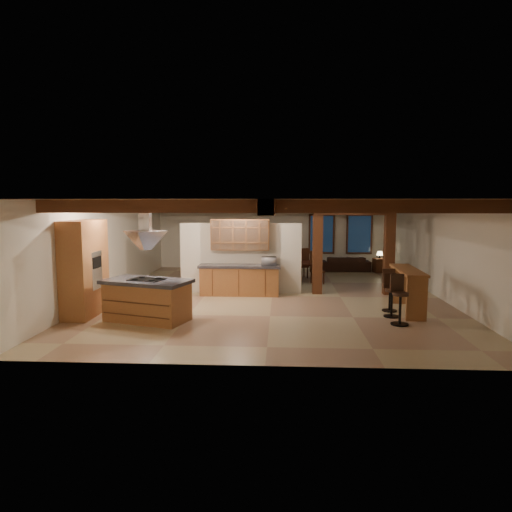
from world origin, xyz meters
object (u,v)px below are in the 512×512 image
(kitchen_island, at_px, (147,300))
(bar_counter, at_px, (407,283))
(dining_table, at_px, (292,272))
(sofa, at_px, (345,264))

(kitchen_island, xyz_separation_m, bar_counter, (6.51, 1.28, 0.25))
(dining_table, relative_size, sofa, 0.97)
(dining_table, xyz_separation_m, bar_counter, (2.88, -4.40, 0.41))
(dining_table, distance_m, bar_counter, 5.28)
(sofa, xyz_separation_m, bar_counter, (0.62, -7.15, 0.46))
(kitchen_island, relative_size, dining_table, 1.15)
(kitchen_island, bearing_deg, dining_table, 57.45)
(kitchen_island, relative_size, sofa, 1.11)
(dining_table, bearing_deg, kitchen_island, -132.71)
(dining_table, xyz_separation_m, sofa, (2.26, 2.75, -0.05))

